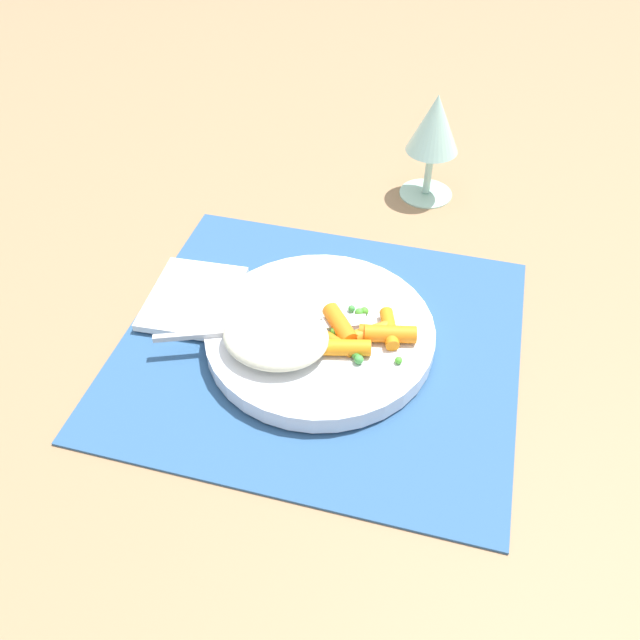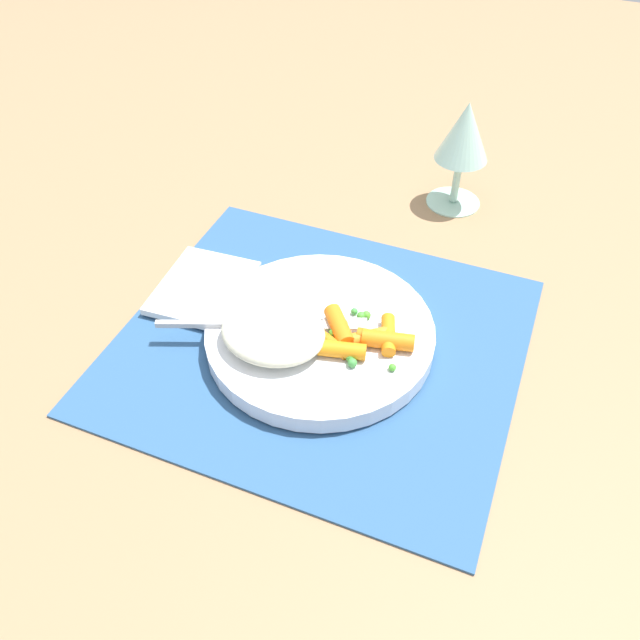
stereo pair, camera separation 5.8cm
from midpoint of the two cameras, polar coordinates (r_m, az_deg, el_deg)
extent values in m
plane|color=#997551|center=(0.67, 2.47, -2.28)|extent=(2.40, 2.40, 0.00)
cube|color=#2D5684|center=(0.67, 2.47, -2.10)|extent=(0.40, 0.37, 0.01)
cylinder|color=white|center=(0.66, 2.51, -1.34)|extent=(0.23, 0.23, 0.02)
ellipsoid|color=beige|center=(0.63, -1.55, -1.18)|extent=(0.10, 0.09, 0.03)
cylinder|color=orange|center=(0.63, 3.24, -1.89)|extent=(0.05, 0.03, 0.01)
cylinder|color=orange|center=(0.64, 6.96, -1.70)|extent=(0.04, 0.03, 0.01)
cylinder|color=orange|center=(0.62, 4.64, -2.77)|extent=(0.05, 0.03, 0.02)
cylinder|color=orange|center=(0.64, 8.62, -1.41)|extent=(0.03, 0.05, 0.01)
cylinder|color=orange|center=(0.64, 8.64, -1.86)|extent=(0.05, 0.03, 0.02)
cylinder|color=orange|center=(0.64, 4.26, -0.73)|extent=(0.04, 0.05, 0.02)
cylinder|color=orange|center=(0.64, 8.08, -1.82)|extent=(0.05, 0.02, 0.02)
sphere|color=green|center=(0.66, 6.63, 0.31)|extent=(0.01, 0.01, 0.01)
sphere|color=#58AA33|center=(0.64, 3.14, -1.69)|extent=(0.01, 0.01, 0.01)
sphere|color=green|center=(0.65, 4.61, -0.44)|extent=(0.01, 0.01, 0.01)
sphere|color=green|center=(0.62, 5.56, -3.91)|extent=(0.01, 0.01, 0.01)
sphere|color=green|center=(0.63, 1.42, -2.18)|extent=(0.01, 0.01, 0.01)
sphere|color=green|center=(0.62, 5.40, -3.46)|extent=(0.01, 0.01, 0.01)
sphere|color=green|center=(0.62, 9.09, -4.29)|extent=(0.01, 0.01, 0.01)
sphere|color=#50AB30|center=(0.64, 3.79, -1.27)|extent=(0.01, 0.01, 0.01)
sphere|color=green|center=(0.67, 5.54, 0.65)|extent=(0.01, 0.01, 0.01)
sphere|color=green|center=(0.66, 6.16, 0.25)|extent=(0.01, 0.01, 0.01)
cube|color=beige|center=(0.65, 4.76, -0.56)|extent=(0.05, 0.03, 0.01)
cube|color=beige|center=(0.65, -4.66, -0.50)|extent=(0.16, 0.07, 0.01)
cylinder|color=#B2E0CC|center=(0.89, 13.51, 10.08)|extent=(0.07, 0.07, 0.00)
cylinder|color=#B2E0CC|center=(0.87, 13.88, 11.87)|extent=(0.01, 0.01, 0.06)
cone|color=#B2E0CC|center=(0.84, 14.69, 15.77)|extent=(0.07, 0.07, 0.07)
cube|color=white|center=(0.73, -8.04, 2.77)|extent=(0.10, 0.12, 0.01)
camera|label=1|loc=(0.03, -87.43, 2.53)|focal=36.26mm
camera|label=2|loc=(0.03, 92.57, -2.53)|focal=36.26mm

